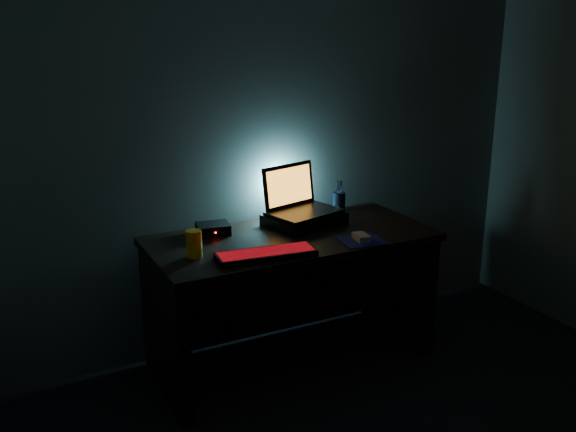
% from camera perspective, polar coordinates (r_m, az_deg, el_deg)
% --- Properties ---
extents(room, '(3.50, 4.00, 2.50)m').
position_cam_1_polar(room, '(2.01, 22.17, -1.34)').
color(room, black).
rests_on(room, ground).
extents(desk, '(1.50, 0.70, 0.75)m').
position_cam_1_polar(desk, '(3.52, -0.08, -5.46)').
color(desk, black).
rests_on(desk, ground).
extents(riser, '(0.46, 0.39, 0.06)m').
position_cam_1_polar(riser, '(3.56, 1.46, -0.27)').
color(riser, black).
rests_on(riser, desk).
extents(laptop, '(0.43, 0.37, 0.26)m').
position_cam_1_polar(laptop, '(3.57, 0.91, 1.30)').
color(laptop, black).
rests_on(laptop, riser).
extents(keyboard, '(0.50, 0.21, 0.03)m').
position_cam_1_polar(keyboard, '(3.08, -1.96, -3.39)').
color(keyboard, black).
rests_on(keyboard, desk).
extents(mousepad, '(0.24, 0.23, 0.00)m').
position_cam_1_polar(mousepad, '(3.32, 6.52, -2.17)').
color(mousepad, '#0B124F').
rests_on(mousepad, desk).
extents(mouse, '(0.08, 0.11, 0.03)m').
position_cam_1_polar(mouse, '(3.32, 6.53, -1.88)').
color(mouse, gray).
rests_on(mouse, mousepad).
extents(pen_cup, '(0.09, 0.09, 0.11)m').
position_cam_1_polar(pen_cup, '(3.83, 4.56, 1.31)').
color(pen_cup, black).
rests_on(pen_cup, desk).
extents(juice_glass, '(0.10, 0.10, 0.13)m').
position_cam_1_polar(juice_glass, '(3.09, -8.35, -2.45)').
color(juice_glass, '#FFB00D').
rests_on(juice_glass, desk).
extents(router, '(0.19, 0.16, 0.06)m').
position_cam_1_polar(router, '(3.42, -6.68, -1.14)').
color(router, black).
rests_on(router, desk).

